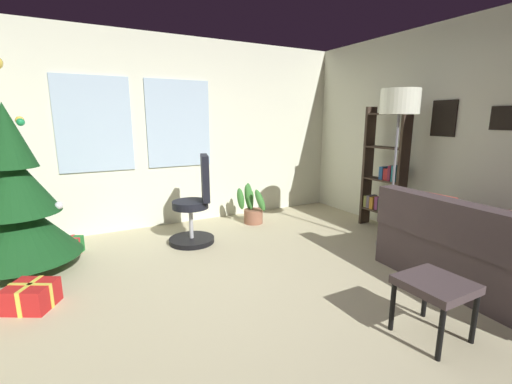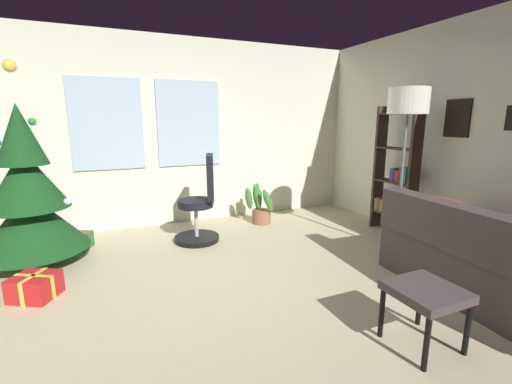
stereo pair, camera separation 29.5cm
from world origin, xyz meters
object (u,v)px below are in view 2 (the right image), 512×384
holiday_tree (29,199)px  potted_plant (260,207)px  bookshelf (396,179)px  gift_box_red (35,287)px  office_chair (201,208)px  floor_lamp (408,110)px  gift_box_green (79,241)px  footstool (426,296)px

holiday_tree → potted_plant: size_ratio=3.40×
bookshelf → potted_plant: bookshelf is taller
holiday_tree → bookshelf: size_ratio=1.23×
gift_box_red → potted_plant: bearing=24.4°
office_chair → bookshelf: 2.59m
holiday_tree → gift_box_red: 1.04m
floor_lamp → potted_plant: size_ratio=3.03×
bookshelf → potted_plant: bearing=143.2°
potted_plant → floor_lamp: bearing=-57.5°
floor_lamp → holiday_tree: bearing=161.9°
holiday_tree → bookshelf: 4.34m
holiday_tree → bookshelf: bearing=-9.7°
holiday_tree → bookshelf: holiday_tree is taller
office_chair → potted_plant: office_chair is taller
office_chair → floor_lamp: floor_lamp is taller
bookshelf → office_chair: bearing=163.9°
bookshelf → potted_plant: size_ratio=2.76×
holiday_tree → office_chair: holiday_tree is taller
floor_lamp → gift_box_green: bearing=155.7°
footstool → gift_box_red: footstool is taller
footstool → potted_plant: bearing=87.3°
office_chair → potted_plant: (0.99, 0.39, -0.19)m
gift_box_green → holiday_tree: bearing=-142.5°
holiday_tree → floor_lamp: bearing=-18.1°
office_chair → potted_plant: bearing=21.7°
holiday_tree → gift_box_green: size_ratio=6.46×
floor_lamp → potted_plant: floor_lamp is taller
footstool → bookshelf: size_ratio=0.26×
holiday_tree → office_chair: 1.82m
gift_box_red → office_chair: office_chair is taller
gift_box_green → potted_plant: size_ratio=0.53×
floor_lamp → bookshelf: bearing=49.2°
footstool → holiday_tree: bearing=135.1°
gift_box_green → bookshelf: (3.88, -1.04, 0.65)m
office_chair → floor_lamp: bearing=-31.3°
gift_box_red → floor_lamp: 4.03m
gift_box_red → office_chair: (1.69, 0.82, 0.33)m
gift_box_green → potted_plant: 2.40m
holiday_tree → floor_lamp: size_ratio=1.12×
office_chair → floor_lamp: 2.65m
holiday_tree → gift_box_green: 0.79m
gift_box_green → potted_plant: potted_plant is taller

